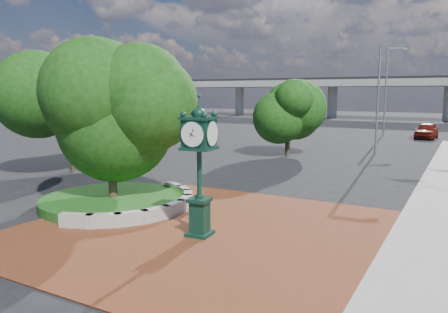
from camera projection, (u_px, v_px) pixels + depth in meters
ground at (213, 222)px, 16.40m from camera, size 200.00×200.00×0.00m
plaza at (199, 229)px, 15.54m from camera, size 12.00×12.00×0.04m
planter_wall at (156, 206)px, 17.67m from camera, size 2.96×6.77×0.54m
grass_bed at (113, 201)px, 18.79m from camera, size 6.10×6.10×0.40m
overpass at (417, 82)px, 75.94m from camera, size 90.00×12.00×7.50m
tree_planter at (110, 119)px, 18.28m from camera, size 5.20×5.20×6.33m
tree_northwest at (71, 104)px, 26.41m from camera, size 5.60×5.60×6.93m
tree_street at (288, 113)px, 33.39m from camera, size 4.40×4.40×5.45m
post_clock at (199, 161)px, 14.45m from camera, size 1.07×1.07×4.71m
parked_car at (427, 131)px, 46.09m from camera, size 2.23×5.01×1.68m
street_lamp_near at (381, 91)px, 34.19m from camera, size 1.90×0.37×8.48m
street_lamp_far at (388, 84)px, 49.41m from camera, size 2.07×1.06×9.80m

